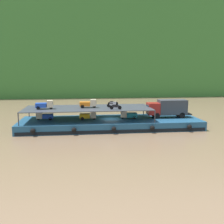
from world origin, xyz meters
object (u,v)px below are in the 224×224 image
Objects in this scene: mini_truck_lower_stern at (44,116)px; motorcycle_upper_stbd at (113,103)px; motorcycle_upper_port at (116,107)px; cargo_barge at (111,123)px; mini_truck_upper_stern at (45,105)px; mini_truck_lower_aft at (88,115)px; mini_truck_lower_mid at (128,115)px; covered_lorry at (168,108)px; mini_truck_upper_mid at (88,104)px; motorcycle_upper_centre at (112,105)px.

motorcycle_upper_stbd reaches higher than mini_truck_lower_stern.
cargo_barge is at bearing 102.91° from motorcycle_upper_port.
motorcycle_upper_port is 1.00× the size of motorcycle_upper_stbd.
mini_truck_upper_stern is (-10.75, -0.58, 3.44)m from cargo_barge.
mini_truck_lower_aft is 6.84m from mini_truck_lower_mid.
covered_lorry is 13.85m from mini_truck_upper_mid.
motorcycle_upper_port is at bearing -164.21° from covered_lorry.
covered_lorry is 9.65m from motorcycle_upper_stbd.
mini_truck_upper_stern reaches higher than motorcycle_upper_centre.
mini_truck_lower_aft is (7.23, -0.51, 0.00)m from mini_truck_lower_stern.
mini_truck_lower_mid is at bearing -1.99° from mini_truck_lower_stern.
covered_lorry is at bearing 15.79° from motorcycle_upper_port.
mini_truck_lower_aft is 4.45m from motorcycle_upper_centre.
mini_truck_lower_stern is 12.01m from motorcycle_upper_port.
mini_truck_lower_aft is at bearing -124.27° from mini_truck_upper_mid.
cargo_barge is at bearing -105.46° from motorcycle_upper_stbd.
mini_truck_lower_aft is 1.47× the size of motorcycle_upper_port.
mini_truck_upper_mid is (-13.81, -0.32, 1.00)m from covered_lorry.
mini_truck_lower_aft is 5.19m from motorcycle_upper_port.
covered_lorry is at bearing 1.33° from mini_truck_upper_mid.
covered_lorry is at bearing 2.23° from cargo_barge.
motorcycle_upper_port is (-9.55, -2.70, 0.74)m from covered_lorry.
covered_lorry is 2.83× the size of mini_truck_lower_stern.
covered_lorry reaches higher than motorcycle_upper_centre.
motorcycle_upper_stbd reaches higher than mini_truck_lower_aft.
motorcycle_upper_port is at bearing -8.73° from mini_truck_upper_stern.
motorcycle_upper_stbd is (11.40, 2.95, -0.26)m from mini_truck_upper_stern.
motorcycle_upper_centre is at bearing -0.53° from mini_truck_upper_mid.
motorcycle_upper_stbd is at bearing 135.63° from mini_truck_lower_mid.
mini_truck_lower_mid is at bearing -0.41° from mini_truck_upper_mid.
mini_truck_upper_stern is at bearing -176.93° from cargo_barge.
mini_truck_upper_stern is 1.00× the size of mini_truck_upper_mid.
mini_truck_lower_stern is 2.29m from mini_truck_upper_stern.
mini_truck_upper_mid is at bearing -3.45° from mini_truck_lower_stern.
cargo_barge is 4.02m from motorcycle_upper_stbd.
mini_truck_lower_stern is at bearing -170.94° from motorcycle_upper_stbd.
covered_lorry is 2.83× the size of mini_truck_upper_stern.
covered_lorry is at bearing -0.33° from mini_truck_lower_stern.
motorcycle_upper_centre is at bearing -177.91° from covered_lorry.
covered_lorry reaches higher than mini_truck_lower_aft.
covered_lorry is 4.14× the size of motorcycle_upper_stbd.
cargo_barge is 3.38m from mini_truck_lower_mid.
covered_lorry reaches higher than motorcycle_upper_port.
motorcycle_upper_stbd is (11.67, 1.86, 1.74)m from mini_truck_lower_stern.
mini_truck_lower_stern is 1.46× the size of motorcycle_upper_port.
mini_truck_lower_aft is 5.33m from motorcycle_upper_stbd.
motorcycle_upper_stbd reaches higher than mini_truck_lower_mid.
covered_lorry is at bearing 2.66° from mini_truck_upper_stern.
mini_truck_lower_mid is (6.84, 0.03, 0.00)m from mini_truck_lower_aft.
mini_truck_lower_aft is at bearing -178.37° from covered_lorry.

